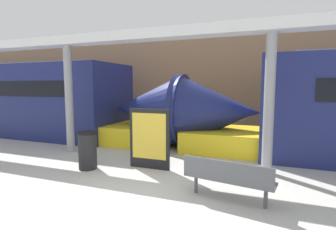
% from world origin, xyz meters
% --- Properties ---
extents(ground_plane, '(60.00, 60.00, 0.00)m').
position_xyz_m(ground_plane, '(0.00, 0.00, 0.00)').
color(ground_plane, '#B2AFA8').
extents(station_wall, '(56.00, 0.20, 5.00)m').
position_xyz_m(station_wall, '(0.00, 9.09, 2.50)').
color(station_wall, '#937051').
rests_on(station_wall, ground_plane).
extents(bench_near, '(1.76, 0.73, 0.82)m').
position_xyz_m(bench_near, '(1.65, 1.07, 0.49)').
color(bench_near, '#4C4F54').
rests_on(bench_near, ground_plane).
extents(trash_bin, '(0.50, 0.50, 1.00)m').
position_xyz_m(trash_bin, '(-2.12, 1.79, 0.50)').
color(trash_bin, black).
rests_on(trash_bin, ground_plane).
extents(poster_board, '(1.14, 0.07, 1.60)m').
position_xyz_m(poster_board, '(-0.59, 2.39, 0.81)').
color(poster_board, black).
rests_on(poster_board, ground_plane).
extents(support_column_near, '(0.26, 0.26, 3.50)m').
position_xyz_m(support_column_near, '(2.34, 3.12, 1.75)').
color(support_column_near, gray).
rests_on(support_column_near, ground_plane).
extents(support_column_far, '(0.26, 0.26, 3.50)m').
position_xyz_m(support_column_far, '(-3.85, 3.12, 1.75)').
color(support_column_far, gray).
rests_on(support_column_far, ground_plane).
extents(canopy_beam, '(28.00, 0.60, 0.28)m').
position_xyz_m(canopy_beam, '(2.34, 3.12, 3.64)').
color(canopy_beam, silver).
rests_on(canopy_beam, support_column_near).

